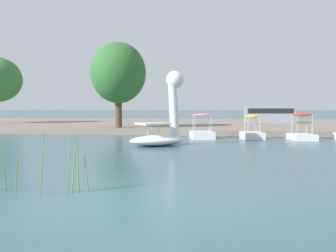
# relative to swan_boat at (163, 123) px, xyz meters

# --- Properties ---
(ground_plane) EXTENTS (585.76, 585.76, 0.00)m
(ground_plane) POSITION_rel_swan_boat_xyz_m (1.10, -10.94, -1.13)
(ground_plane) COLOR #385966
(shore_bank_far) EXTENTS (121.37, 27.14, 0.36)m
(shore_bank_far) POSITION_rel_swan_boat_xyz_m (1.10, 20.25, -0.95)
(shore_bank_far) COLOR slate
(shore_bank_far) RESTS_ON ground_plane
(swan_boat) EXTENTS (3.30, 3.03, 3.75)m
(swan_boat) POSITION_rel_swan_boat_xyz_m (0.00, 0.00, 0.00)
(swan_boat) COLOR white
(swan_boat) RESTS_ON ground_plane
(pedal_boat_pink) EXTENTS (1.73, 2.41, 1.54)m
(pedal_boat_pink) POSITION_rel_swan_boat_xyz_m (1.67, 4.58, -0.67)
(pedal_boat_pink) COLOR white
(pedal_boat_pink) RESTS_ON ground_plane
(pedal_boat_yellow) EXTENTS (1.45, 2.16, 1.48)m
(pedal_boat_yellow) POSITION_rel_swan_boat_xyz_m (4.69, 4.64, -0.73)
(pedal_boat_yellow) COLOR white
(pedal_boat_yellow) RESTS_ON ground_plane
(pedal_boat_red) EXTENTS (1.52, 2.16, 1.59)m
(pedal_boat_red) POSITION_rel_swan_boat_xyz_m (7.53, 4.46, -0.65)
(pedal_boat_red) COLOR white
(pedal_boat_red) RESTS_ON ground_plane
(tree_broadleaf_right) EXTENTS (4.36, 4.73, 6.52)m
(tree_broadleaf_right) POSITION_rel_swan_boat_xyz_m (-5.05, 9.70, 3.40)
(tree_broadleaf_right) COLOR #4C3823
(tree_broadleaf_right) RESTS_ON shore_bank_far
(parked_van) EXTENTS (4.89, 2.15, 1.73)m
(parked_van) POSITION_rel_swan_boat_xyz_m (7.41, 20.50, 0.16)
(parked_van) COLOR gray
(parked_van) RESTS_ON shore_bank_far
(reed_clump_foreground) EXTENTS (2.67, 1.06, 1.37)m
(reed_clump_foreground) POSITION_rel_swan_boat_xyz_m (-1.33, -10.93, -0.57)
(reed_clump_foreground) COLOR #568E38
(reed_clump_foreground) RESTS_ON ground_plane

